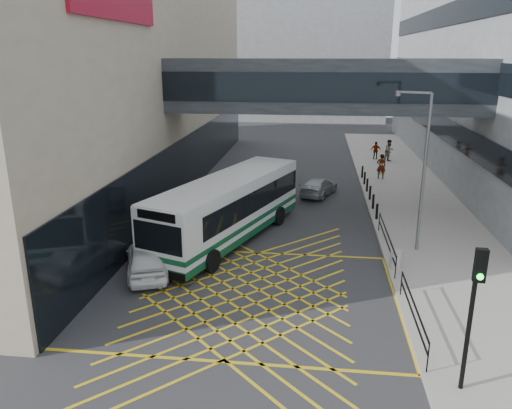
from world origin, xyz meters
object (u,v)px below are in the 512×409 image
(bus, at_px, (229,207))
(pedestrian_a, at_px, (381,166))
(pedestrian_c, at_px, (376,151))
(car_silver, at_px, (319,186))
(car_white, at_px, (147,258))
(car_dark, at_px, (239,200))
(pedestrian_b, at_px, (389,151))
(street_lamp, at_px, (421,163))
(traffic_light, at_px, (474,300))
(litter_bin, at_px, (396,259))

(bus, xyz_separation_m, pedestrian_a, (9.23, 13.66, -0.65))
(pedestrian_c, bearing_deg, pedestrian_a, 91.03)
(car_silver, xyz_separation_m, pedestrian_a, (4.67, 4.63, 0.47))
(car_white, relative_size, car_dark, 1.03)
(pedestrian_b, bearing_deg, bus, -155.14)
(car_white, height_order, car_silver, car_white)
(street_lamp, distance_m, pedestrian_a, 14.71)
(car_white, bearing_deg, car_silver, -138.90)
(car_white, distance_m, traffic_light, 13.53)
(litter_bin, xyz_separation_m, pedestrian_a, (1.29, 16.75, 0.53))
(car_dark, height_order, car_silver, car_dark)
(litter_bin, height_order, pedestrian_a, pedestrian_a)
(bus, relative_size, car_dark, 2.63)
(car_silver, xyz_separation_m, pedestrian_c, (5.07, 11.97, 0.32))
(pedestrian_b, bearing_deg, pedestrian_c, 105.58)
(bus, bearing_deg, car_silver, 83.26)
(bus, relative_size, car_silver, 2.94)
(car_dark, distance_m, street_lamp, 11.47)
(pedestrian_c, bearing_deg, car_dark, 62.80)
(car_dark, distance_m, traffic_light, 18.62)
(street_lamp, height_order, pedestrian_b, street_lamp)
(pedestrian_a, height_order, pedestrian_c, pedestrian_a)
(pedestrian_a, distance_m, pedestrian_b, 6.71)
(car_white, distance_m, car_silver, 15.54)
(car_dark, xyz_separation_m, traffic_light, (8.85, -16.22, 2.28))
(car_silver, height_order, street_lamp, street_lamp)
(car_silver, distance_m, pedestrian_a, 6.59)
(car_white, xyz_separation_m, car_silver, (7.43, 13.65, -0.11))
(car_white, height_order, pedestrian_b, pedestrian_b)
(street_lamp, relative_size, litter_bin, 9.01)
(car_silver, relative_size, street_lamp, 0.54)
(car_white, xyz_separation_m, pedestrian_a, (12.10, 18.27, 0.37))
(traffic_light, bearing_deg, street_lamp, 89.31)
(bus, xyz_separation_m, pedestrian_c, (9.63, 21.01, -0.80))
(traffic_light, height_order, litter_bin, traffic_light)
(car_white, distance_m, car_dark, 9.74)
(car_dark, relative_size, pedestrian_c, 2.85)
(car_dark, bearing_deg, pedestrian_b, -105.26)
(car_dark, distance_m, pedestrian_a, 13.01)
(street_lamp, bearing_deg, pedestrian_a, 111.29)
(car_white, distance_m, street_lamp, 13.16)
(car_dark, height_order, pedestrian_a, pedestrian_a)
(traffic_light, relative_size, pedestrian_c, 2.75)
(traffic_light, distance_m, pedestrian_b, 31.78)
(car_silver, relative_size, pedestrian_c, 2.56)
(bus, xyz_separation_m, car_silver, (4.56, 9.03, -1.12))
(traffic_light, bearing_deg, litter_bin, 96.62)
(bus, height_order, street_lamp, street_lamp)
(car_white, height_order, litter_bin, car_white)
(pedestrian_a, relative_size, pedestrian_b, 0.99)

